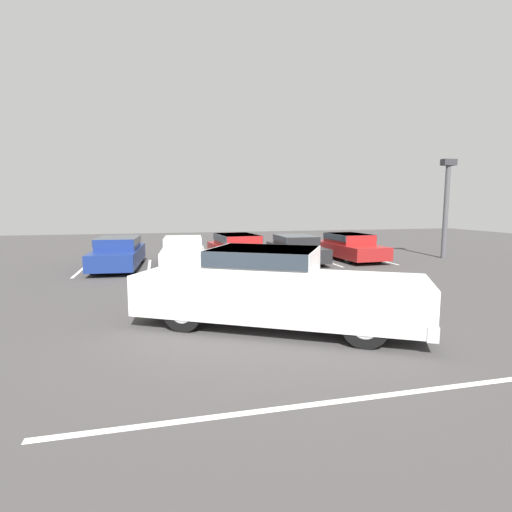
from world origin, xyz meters
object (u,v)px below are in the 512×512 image
object	(u,v)px
parked_sedan_c	(238,248)
wheel_stop_curb	(188,256)
parked_sedan_b	(183,250)
parked_sedan_d	(296,248)
pickup_truck	(279,288)
parked_sedan_e	(349,246)
light_post	(446,201)
parked_sedan_a	(119,252)

from	to	relation	value
parked_sedan_c	wheel_stop_curb	bearing A→B (deg)	-148.11
parked_sedan_b	parked_sedan_d	xyz separation A→B (m)	(5.17, -0.01, -0.02)
pickup_truck	wheel_stop_curb	bearing A→B (deg)	124.30
pickup_truck	parked_sedan_d	distance (m)	10.12
parked_sedan_e	light_post	size ratio (longest dim) A/B	0.93
parked_sedan_c	parked_sedan_e	world-z (taller)	parked_sedan_c
parked_sedan_a	wheel_stop_curb	bearing A→B (deg)	136.92
parked_sedan_a	parked_sedan_c	bearing A→B (deg)	95.41
parked_sedan_c	light_post	distance (m)	10.50
parked_sedan_d	light_post	size ratio (longest dim) A/B	0.92
pickup_truck	parked_sedan_b	distance (m)	9.52
parked_sedan_b	parked_sedan_e	bearing A→B (deg)	94.91
parked_sedan_a	light_post	xyz separation A→B (m)	(15.35, -0.54, 2.13)
parked_sedan_c	parked_sedan_d	xyz separation A→B (m)	(2.74, -0.10, -0.05)
parked_sedan_e	wheel_stop_curb	size ratio (longest dim) A/B	2.54
pickup_truck	parked_sedan_d	xyz separation A→B (m)	(3.73, 9.40, -0.22)
parked_sedan_a	wheel_stop_curb	size ratio (longest dim) A/B	2.75
pickup_truck	parked_sedan_d	size ratio (longest dim) A/B	1.42
parked_sedan_a	parked_sedan_e	xyz separation A→B (m)	(10.57, 0.11, -0.02)
wheel_stop_curb	parked_sedan_b	bearing A→B (deg)	-97.84
parked_sedan_a	parked_sedan_c	xyz separation A→B (m)	(5.09, 0.16, 0.01)
parked_sedan_b	parked_sedan_c	bearing A→B (deg)	96.75
parked_sedan_d	light_post	world-z (taller)	light_post
parked_sedan_a	light_post	world-z (taller)	light_post
parked_sedan_c	wheel_stop_curb	xyz separation A→B (m)	(-2.04, 2.72, -0.62)
parked_sedan_e	wheel_stop_curb	world-z (taller)	parked_sedan_e
parked_sedan_a	light_post	bearing A→B (deg)	91.54
pickup_truck	parked_sedan_a	xyz separation A→B (m)	(-4.10, 9.34, -0.18)
parked_sedan_b	parked_sedan_d	world-z (taller)	parked_sedan_b
parked_sedan_e	parked_sedan_c	bearing A→B (deg)	-93.19
wheel_stop_curb	light_post	bearing A→B (deg)	-15.55
pickup_truck	parked_sedan_e	bearing A→B (deg)	84.97
pickup_truck	parked_sedan_a	world-z (taller)	pickup_truck
parked_sedan_b	parked_sedan_c	world-z (taller)	parked_sedan_c
parked_sedan_b	light_post	world-z (taller)	light_post
parked_sedan_a	parked_sedan_e	world-z (taller)	parked_sedan_a
pickup_truck	parked_sedan_b	xyz separation A→B (m)	(-1.44, 9.41, -0.20)
pickup_truck	wheel_stop_curb	world-z (taller)	pickup_truck
light_post	wheel_stop_curb	bearing A→B (deg)	164.45
parked_sedan_b	light_post	distance (m)	12.88
parked_sedan_e	wheel_stop_curb	distance (m)	8.04
parked_sedan_b	parked_sedan_e	world-z (taller)	parked_sedan_e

